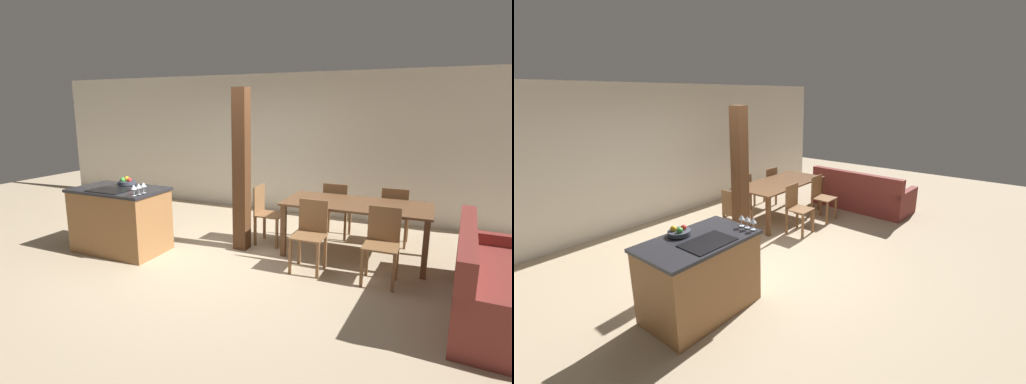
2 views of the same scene
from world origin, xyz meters
TOP-DOWN VIEW (x-y plane):
  - ground_plane at (0.00, 0.00)m, footprint 16.00×16.00m
  - wall_back at (0.00, 2.85)m, footprint 11.20×0.08m
  - kitchen_island at (-1.34, -0.29)m, footprint 1.31×0.81m
  - fruit_bowl at (-1.40, -0.05)m, footprint 0.26×0.26m
  - wine_glass_near at (-0.76, -0.62)m, footprint 0.08×0.08m
  - wine_glass_middle at (-0.76, -0.53)m, footprint 0.08×0.08m
  - wine_glass_far at (-0.76, -0.43)m, footprint 0.08×0.08m
  - dining_table at (1.82, 0.88)m, footprint 1.97×0.94m
  - dining_chair_near_left at (1.37, 0.18)m, footprint 0.40×0.40m
  - dining_chair_near_right at (2.26, 0.18)m, footprint 0.40×0.40m
  - dining_chair_far_left at (1.37, 1.58)m, footprint 0.40×0.40m
  - dining_chair_far_right at (2.26, 1.58)m, footprint 0.40×0.40m
  - dining_chair_head_end at (0.46, 0.88)m, footprint 0.40×0.40m
  - couch at (3.46, -0.17)m, footprint 1.05×2.15m
  - timber_post at (0.23, 0.51)m, footprint 0.20×0.20m

SIDE VIEW (x-z plane):
  - ground_plane at x=0.00m, z-range 0.00..0.00m
  - couch at x=3.46m, z-range -0.15..0.72m
  - kitchen_island at x=-1.34m, z-range 0.00..0.94m
  - dining_chair_near_left at x=1.37m, z-range 0.03..0.93m
  - dining_chair_near_right at x=2.26m, z-range 0.03..0.93m
  - dining_chair_far_left at x=1.37m, z-range 0.03..0.93m
  - dining_chair_far_right at x=2.26m, z-range 0.03..0.93m
  - dining_chair_head_end at x=0.46m, z-range 0.03..0.93m
  - dining_table at x=1.82m, z-range 0.29..1.06m
  - fruit_bowl at x=-1.40m, z-range 0.92..1.03m
  - wine_glass_near at x=-0.76m, z-range 0.98..1.12m
  - wine_glass_middle at x=-0.76m, z-range 0.98..1.12m
  - wine_glass_far at x=-0.76m, z-range 0.98..1.12m
  - timber_post at x=0.23m, z-range 0.00..2.33m
  - wall_back at x=0.00m, z-range 0.00..2.70m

